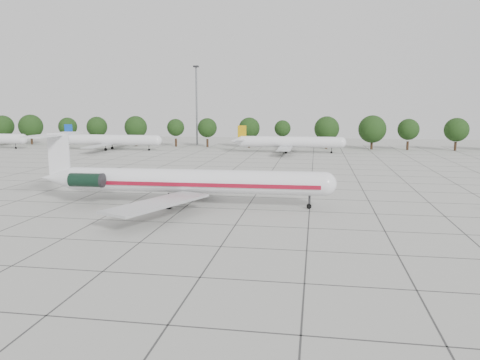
{
  "coord_description": "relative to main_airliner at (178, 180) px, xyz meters",
  "views": [
    {
      "loc": [
        8.56,
        -57.44,
        13.2
      ],
      "look_at": [
        -1.02,
        1.6,
        3.5
      ],
      "focal_mm": 35.0,
      "sensor_mm": 36.0,
      "label": 1
    }
  ],
  "objects": [
    {
      "name": "ground",
      "position": [
        9.25,
        -1.16,
        -3.3
      ],
      "size": [
        260.0,
        260.0,
        0.0
      ],
      "primitive_type": "plane",
      "color": "#AAAAA2",
      "rests_on": "ground"
    },
    {
      "name": "apron_joints",
      "position": [
        9.25,
        13.84,
        -3.29
      ],
      "size": [
        170.0,
        170.0,
        0.02
      ],
      "primitive_type": "cube",
      "color": "#383838",
      "rests_on": "ground"
    },
    {
      "name": "main_airliner",
      "position": [
        0.0,
        0.0,
        0.0
      ],
      "size": [
        39.87,
        31.32,
        9.34
      ],
      "rotation": [
        0.0,
        0.0,
        0.03
      ],
      "color": "silver",
      "rests_on": "ground"
    },
    {
      "name": "bg_airliner_b",
      "position": [
        -40.94,
        69.56,
        -0.39
      ],
      "size": [
        28.24,
        27.2,
        7.4
      ],
      "color": "silver",
      "rests_on": "ground"
    },
    {
      "name": "bg_airliner_c",
      "position": [
        10.68,
        70.34,
        -0.39
      ],
      "size": [
        28.24,
        27.2,
        7.4
      ],
      "color": "silver",
      "rests_on": "ground"
    },
    {
      "name": "tree_line",
      "position": [
        -2.44,
        83.84,
        2.68
      ],
      "size": [
        249.86,
        8.44,
        10.22
      ],
      "color": "#332114",
      "rests_on": "ground"
    },
    {
      "name": "floodlight_mast",
      "position": [
        -20.75,
        90.84,
        10.98
      ],
      "size": [
        1.6,
        1.6,
        25.45
      ],
      "color": "slate",
      "rests_on": "ground"
    }
  ]
}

